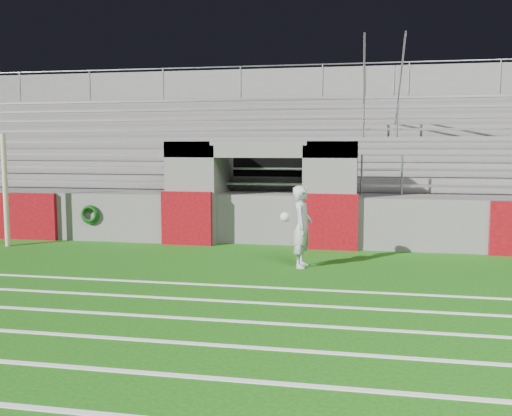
# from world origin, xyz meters

# --- Properties ---
(ground) EXTENTS (90.00, 90.00, 0.00)m
(ground) POSITION_xyz_m (0.00, 0.00, 0.00)
(ground) COLOR #17520D
(ground) RESTS_ON ground
(field_post) EXTENTS (0.13, 0.13, 2.79)m
(field_post) POSITION_xyz_m (-6.15, 1.93, 1.39)
(field_post) COLOR #C8B595
(field_post) RESTS_ON ground
(field_markings) EXTENTS (28.00, 8.09, 0.01)m
(field_markings) POSITION_xyz_m (0.00, -5.00, 0.01)
(field_markings) COLOR white
(field_markings) RESTS_ON ground
(stadium_structure) EXTENTS (26.00, 8.48, 5.42)m
(stadium_structure) POSITION_xyz_m (0.00, 7.97, 1.49)
(stadium_structure) COLOR #595755
(stadium_structure) RESTS_ON ground
(goalkeeper_with_ball) EXTENTS (0.66, 0.63, 1.68)m
(goalkeeper_with_ball) POSITION_xyz_m (1.34, 0.85, 0.85)
(goalkeeper_with_ball) COLOR #AAAFB4
(goalkeeper_with_ball) RESTS_ON ground
(hose_coil) EXTENTS (0.52, 0.14, 0.52)m
(hose_coil) POSITION_xyz_m (-4.42, 2.93, 0.72)
(hose_coil) COLOR #0C3C14
(hose_coil) RESTS_ON ground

